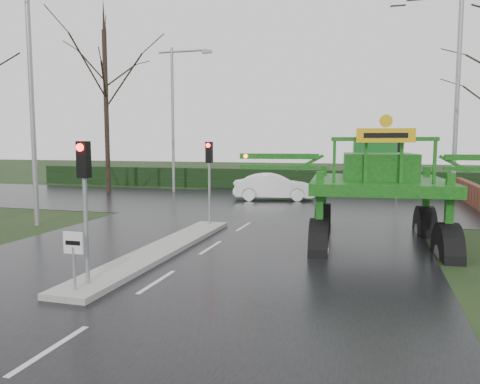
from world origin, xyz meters
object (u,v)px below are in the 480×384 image
(traffic_signal_near, at_px, (84,182))
(crop_sprayer, at_px, (320,172))
(street_light_right, at_px, (450,85))
(keep_left_sign, at_px, (74,251))
(street_light_left_far, at_px, (177,106))
(white_sedan, at_px, (273,200))
(street_light_left_near, at_px, (37,81))
(traffic_signal_mid, at_px, (209,165))
(traffic_signal_far, at_px, (398,157))

(traffic_signal_near, distance_m, crop_sprayer, 7.52)
(street_light_right, bearing_deg, keep_left_sign, -125.12)
(street_light_left_far, relative_size, white_sedan, 2.06)
(keep_left_sign, xyz_separation_m, street_light_left_near, (-6.89, 7.50, 4.93))
(keep_left_sign, bearing_deg, white_sedan, 88.24)
(street_light_left_far, xyz_separation_m, crop_sprayer, (11.68, -15.21, -3.43))
(traffic_signal_mid, bearing_deg, crop_sprayer, -29.47)
(traffic_signal_near, bearing_deg, keep_left_sign, -90.00)
(street_light_left_near, distance_m, street_light_right, 17.45)
(traffic_signal_mid, xyz_separation_m, traffic_signal_far, (7.80, 12.52, 0.00))
(traffic_signal_near, distance_m, street_light_right, 16.46)
(keep_left_sign, xyz_separation_m, white_sedan, (0.58, 18.86, -1.06))
(crop_sprayer, height_order, white_sedan, crop_sprayer)
(keep_left_sign, xyz_separation_m, street_light_left_far, (-6.89, 21.50, 4.93))
(street_light_left_near, distance_m, street_light_left_far, 14.00)
(street_light_left_near, bearing_deg, white_sedan, 56.67)
(street_light_right, bearing_deg, traffic_signal_far, 101.95)
(keep_left_sign, distance_m, crop_sprayer, 8.04)
(traffic_signal_far, distance_m, street_light_left_near, 20.58)
(traffic_signal_near, relative_size, crop_sprayer, 0.36)
(street_light_left_far, bearing_deg, crop_sprayer, -52.49)
(street_light_right, height_order, street_light_left_far, same)
(keep_left_sign, relative_size, traffic_signal_mid, 0.38)
(keep_left_sign, distance_m, street_light_left_far, 23.11)
(street_light_left_far, bearing_deg, traffic_signal_near, -71.83)
(street_light_left_far, bearing_deg, street_light_right, -26.02)
(crop_sprayer, bearing_deg, traffic_signal_near, -133.72)
(traffic_signal_near, xyz_separation_m, traffic_signal_far, (7.80, 21.02, 0.00))
(keep_left_sign, bearing_deg, street_light_right, 54.88)
(street_light_left_near, relative_size, street_light_left_far, 1.00)
(traffic_signal_mid, bearing_deg, traffic_signal_far, 58.07)
(traffic_signal_mid, xyz_separation_m, street_light_left_far, (-6.89, 12.51, 3.40))
(traffic_signal_mid, relative_size, white_sedan, 0.73)
(crop_sprayer, relative_size, white_sedan, 1.99)
(traffic_signal_mid, relative_size, crop_sprayer, 0.36)
(traffic_signal_far, bearing_deg, keep_left_sign, 70.07)
(traffic_signal_near, bearing_deg, crop_sprayer, 50.49)
(keep_left_sign, height_order, traffic_signal_near, traffic_signal_near)
(crop_sprayer, bearing_deg, traffic_signal_far, 74.57)
(crop_sprayer, bearing_deg, white_sedan, 104.28)
(traffic_signal_near, xyz_separation_m, crop_sprayer, (4.78, 5.80, -0.03))
(traffic_signal_mid, height_order, traffic_signal_far, same)
(traffic_signal_mid, bearing_deg, street_light_left_near, -167.79)
(street_light_right, xyz_separation_m, crop_sprayer, (-4.71, -7.21, -3.43))
(crop_sprayer, xyz_separation_m, white_sedan, (-4.20, 12.57, -2.56))
(keep_left_sign, xyz_separation_m, traffic_signal_near, (0.00, 0.49, 1.53))
(street_light_right, distance_m, white_sedan, 12.01)
(keep_left_sign, bearing_deg, street_light_left_near, 132.59)
(street_light_right, distance_m, street_light_left_far, 18.24)
(traffic_signal_far, distance_m, white_sedan, 8.12)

